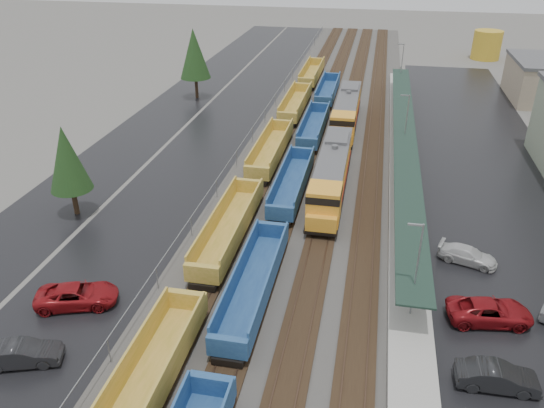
{
  "coord_description": "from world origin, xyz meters",
  "views": [
    {
      "loc": [
        5.68,
        -10.95,
        25.08
      ],
      "look_at": [
        -2.88,
        31.98,
        2.0
      ],
      "focal_mm": 35.0,
      "sensor_mm": 36.0,
      "label": 1
    }
  ],
  "objects": [
    {
      "name": "parked_car_east_c",
      "position": [
        14.45,
        28.58,
        0.69
      ],
      "size": [
        3.32,
        5.14,
        1.39
      ],
      "primitive_type": "imported",
      "rotation": [
        0.0,
        0.0,
        1.26
      ],
      "color": "silver",
      "rests_on": "ground"
    },
    {
      "name": "parked_car_west_c",
      "position": [
        -14.63,
        17.11,
        0.82
      ],
      "size": [
        4.41,
        6.47,
        1.64
      ],
      "primitive_type": "imported",
      "rotation": [
        0.0,
        0.0,
        1.88
      ],
      "color": "maroon",
      "rests_on": "ground"
    },
    {
      "name": "tree_west_near",
      "position": [
        -22.0,
        30.0,
        5.82
      ],
      "size": [
        3.96,
        3.96,
        9.0
      ],
      "color": "#332316",
      "rests_on": "ground"
    },
    {
      "name": "storage_tank",
      "position": [
        27.55,
        109.07,
        2.91
      ],
      "size": [
        5.82,
        5.82,
        5.82
      ],
      "primitive_type": "cylinder",
      "color": "gold",
      "rests_on": "ground"
    },
    {
      "name": "well_string_blue",
      "position": [
        -2.0,
        29.51,
        1.2
      ],
      "size": [
        2.74,
        104.67,
        2.43
      ],
      "color": "navy",
      "rests_on": "ground"
    },
    {
      "name": "tree_west_far",
      "position": [
        -23.0,
        70.0,
        7.12
      ],
      "size": [
        4.84,
        4.84,
        11.0
      ],
      "color": "#332316",
      "rests_on": "ground"
    },
    {
      "name": "chainlink_fence",
      "position": [
        -9.5,
        58.44,
        1.61
      ],
      "size": [
        0.08,
        160.04,
        2.02
      ],
      "color": "gray",
      "rests_on": "ground"
    },
    {
      "name": "east_commuter_lot",
      "position": [
        19.0,
        50.0,
        0.01
      ],
      "size": [
        16.0,
        100.0,
        0.02
      ],
      "primitive_type": "cube",
      "color": "black",
      "rests_on": "ground"
    },
    {
      "name": "west_parking_lot",
      "position": [
        -15.0,
        60.0,
        0.01
      ],
      "size": [
        10.0,
        160.0,
        0.02
      ],
      "primitive_type": "cube",
      "color": "black",
      "rests_on": "ground"
    },
    {
      "name": "ballast_strip",
      "position": [
        0.0,
        60.0,
        0.04
      ],
      "size": [
        20.0,
        160.0,
        0.08
      ],
      "primitive_type": "cube",
      "color": "#302D2B",
      "rests_on": "ground"
    },
    {
      "name": "parked_car_west_b",
      "position": [
        -14.97,
        10.9,
        0.8
      ],
      "size": [
        3.16,
        5.14,
        1.6
      ],
      "primitive_type": "imported",
      "rotation": [
        0.0,
        0.0,
        1.9
      ],
      "color": "black",
      "rests_on": "ground"
    },
    {
      "name": "distant_hills",
      "position": [
        44.79,
        210.68,
        0.0
      ],
      "size": [
        301.0,
        140.0,
        25.2
      ],
      "color": "#425240",
      "rests_on": "ground"
    },
    {
      "name": "locomotive_lead",
      "position": [
        2.0,
        38.6,
        2.4
      ],
      "size": [
        3.02,
        19.91,
        4.51
      ],
      "color": "black",
      "rests_on": "ground"
    },
    {
      "name": "west_road",
      "position": [
        -25.0,
        60.0,
        0.01
      ],
      "size": [
        9.0,
        160.0,
        0.02
      ],
      "primitive_type": "cube",
      "color": "black",
      "rests_on": "ground"
    },
    {
      "name": "trackbed",
      "position": [
        -0.0,
        60.0,
        0.16
      ],
      "size": [
        14.6,
        160.0,
        0.22
      ],
      "color": "black",
      "rests_on": "ground"
    },
    {
      "name": "well_string_yellow",
      "position": [
        -6.0,
        37.6,
        1.24
      ],
      "size": [
        2.85,
        110.3,
        2.53
      ],
      "color": "#A18E2C",
      "rests_on": "ground"
    },
    {
      "name": "parked_car_east_a",
      "position": [
        14.5,
        14.77,
        0.81
      ],
      "size": [
        1.84,
        4.98,
        1.63
      ],
      "primitive_type": "imported",
      "rotation": [
        0.0,
        0.0,
        1.6
      ],
      "color": "black",
      "rests_on": "ground"
    },
    {
      "name": "parked_car_east_b",
      "position": [
        15.04,
        21.14,
        0.82
      ],
      "size": [
        3.57,
        6.27,
        1.65
      ],
      "primitive_type": "imported",
      "rotation": [
        0.0,
        0.0,
        1.72
      ],
      "color": "maroon",
      "rests_on": "ground"
    },
    {
      "name": "station_platform",
      "position": [
        9.5,
        50.01,
        0.73
      ],
      "size": [
        3.0,
        80.0,
        8.0
      ],
      "color": "#9E9B93",
      "rests_on": "ground"
    },
    {
      "name": "locomotive_trail",
      "position": [
        2.0,
        59.6,
        2.4
      ],
      "size": [
        3.02,
        19.91,
        4.51
      ],
      "color": "black",
      "rests_on": "ground"
    }
  ]
}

